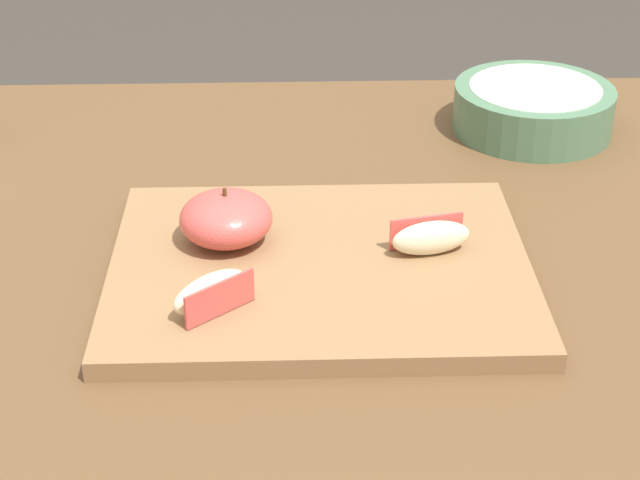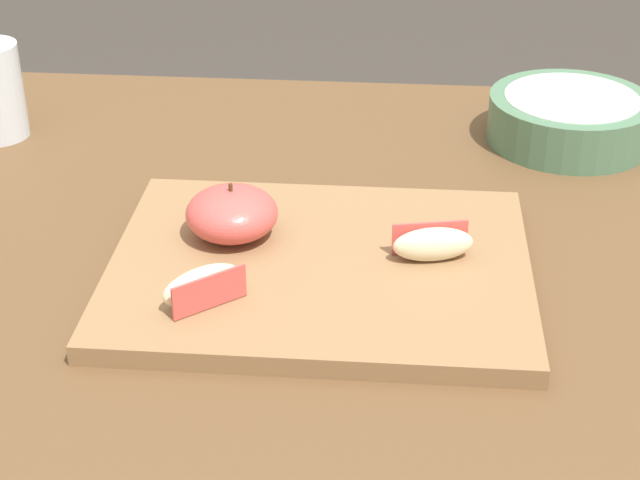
% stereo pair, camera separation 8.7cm
% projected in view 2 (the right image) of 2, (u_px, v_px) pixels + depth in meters
% --- Properties ---
extents(dining_table, '(1.31, 0.78, 0.77)m').
position_uv_depth(dining_table, '(255.00, 335.00, 1.02)').
color(dining_table, brown).
rests_on(dining_table, ground_plane).
extents(cutting_board, '(0.36, 0.28, 0.02)m').
position_uv_depth(cutting_board, '(320.00, 269.00, 0.89)').
color(cutting_board, olive).
rests_on(cutting_board, dining_table).
extents(apple_half_skin_up, '(0.08, 0.08, 0.05)m').
position_uv_depth(apple_half_skin_up, '(232.00, 213.00, 0.91)').
color(apple_half_skin_up, '#D14C47').
rests_on(apple_half_skin_up, cutting_board).
extents(apple_wedge_front, '(0.07, 0.04, 0.03)m').
position_uv_depth(apple_wedge_front, '(433.00, 244.00, 0.88)').
color(apple_wedge_front, beige).
rests_on(apple_wedge_front, cutting_board).
extents(apple_wedge_left, '(0.07, 0.06, 0.03)m').
position_uv_depth(apple_wedge_left, '(202.00, 286.00, 0.82)').
color(apple_wedge_left, beige).
rests_on(apple_wedge_left, cutting_board).
extents(ceramic_fruit_bowl, '(0.18, 0.18, 0.05)m').
position_uv_depth(ceramic_fruit_bowl, '(570.00, 118.00, 1.12)').
color(ceramic_fruit_bowl, '#4C7556').
rests_on(ceramic_fruit_bowl, dining_table).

